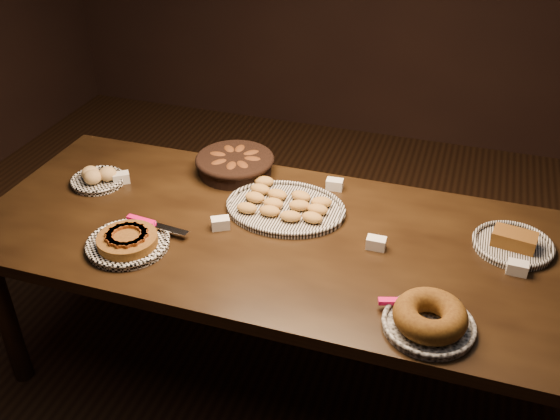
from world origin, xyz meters
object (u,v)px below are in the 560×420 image
(madeleine_platter, at_px, (285,206))
(bundt_cake_plate, at_px, (429,319))
(buffet_table, at_px, (284,249))
(apple_tart_plate, at_px, (128,241))

(madeleine_platter, height_order, bundt_cake_plate, bundt_cake_plate)
(buffet_table, bearing_deg, madeleine_platter, 106.16)
(buffet_table, height_order, madeleine_platter, madeleine_platter)
(apple_tart_plate, height_order, madeleine_platter, apple_tart_plate)
(buffet_table, xyz_separation_m, apple_tart_plate, (-0.52, -0.26, 0.10))
(buffet_table, relative_size, bundt_cake_plate, 7.59)
(bundt_cake_plate, bearing_deg, apple_tart_plate, 168.81)
(apple_tart_plate, xyz_separation_m, bundt_cake_plate, (1.10, -0.09, 0.02))
(apple_tart_plate, xyz_separation_m, madeleine_platter, (0.47, 0.41, -0.00))
(apple_tart_plate, distance_m, bundt_cake_plate, 1.11)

